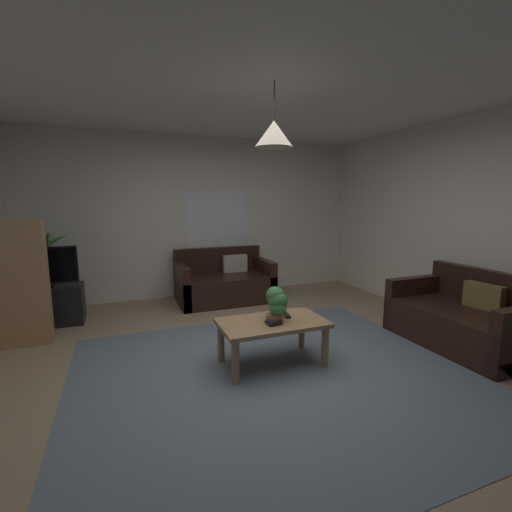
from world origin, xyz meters
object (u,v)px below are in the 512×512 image
(coffee_table, at_px, (272,328))
(bookshelf_corner, at_px, (11,283))
(book_on_table_1, at_px, (274,321))
(tv_stand, at_px, (46,306))
(couch_under_window, at_px, (224,284))
(potted_plant_on_table, at_px, (277,303))
(pendant_lamp, at_px, (274,134))
(book_on_table_0, at_px, (273,323))
(remote_on_table_0, at_px, (286,315))
(tv, at_px, (41,267))
(potted_palm_corner, at_px, (44,274))
(couch_right_side, at_px, (464,321))

(coffee_table, distance_m, bookshelf_corner, 2.88)
(book_on_table_1, relative_size, tv_stand, 0.14)
(couch_under_window, xyz_separation_m, bookshelf_corner, (-2.66, -0.89, 0.44))
(potted_plant_on_table, relative_size, pendant_lamp, 0.61)
(couch_under_window, relative_size, pendant_lamp, 2.59)
(pendant_lamp, bearing_deg, potted_plant_on_table, -47.24)
(book_on_table_0, bearing_deg, remote_on_table_0, 36.40)
(book_on_table_1, bearing_deg, tv_stand, 135.89)
(book_on_table_0, xyz_separation_m, remote_on_table_0, (0.21, 0.16, 0.00))
(couch_under_window, bearing_deg, bookshelf_corner, -161.42)
(book_on_table_0, xyz_separation_m, tv, (-2.26, 2.15, 0.31))
(tv_stand, relative_size, tv, 1.08)
(book_on_table_0, xyz_separation_m, book_on_table_1, (-0.01, -0.02, 0.02))
(tv, relative_size, potted_palm_corner, 0.65)
(tv, xyz_separation_m, bookshelf_corner, (-0.19, -0.63, -0.05))
(remote_on_table_0, height_order, pendant_lamp, pendant_lamp)
(couch_under_window, height_order, pendant_lamp, pendant_lamp)
(remote_on_table_0, height_order, potted_plant_on_table, potted_plant_on_table)
(couch_under_window, distance_m, pendant_lamp, 3.03)
(coffee_table, bearing_deg, bookshelf_corner, 149.73)
(tv, bearing_deg, remote_on_table_0, -38.86)
(couch_right_side, bearing_deg, tv, -118.22)
(potted_palm_corner, bearing_deg, bookshelf_corner, -95.21)
(coffee_table, distance_m, pendant_lamp, 1.82)
(tv, height_order, potted_palm_corner, potted_palm_corner)
(couch_right_side, relative_size, tv, 1.74)
(tv, bearing_deg, couch_right_side, -28.22)
(pendant_lamp, bearing_deg, book_on_table_1, -106.73)
(potted_plant_on_table, relative_size, bookshelf_corner, 0.24)
(tv_stand, distance_m, bookshelf_corner, 0.82)
(tv, height_order, bookshelf_corner, bookshelf_corner)
(remote_on_table_0, relative_size, potted_palm_corner, 0.12)
(tv_stand, distance_m, potted_palm_corner, 0.63)
(remote_on_table_0, bearing_deg, tv, 151.32)
(tv_stand, relative_size, potted_palm_corner, 0.70)
(couch_under_window, bearing_deg, couch_right_side, -53.05)
(tv, xyz_separation_m, potted_palm_corner, (-0.08, 0.56, -0.20))
(book_on_table_1, relative_size, tv, 0.15)
(book_on_table_1, height_order, tv_stand, tv_stand)
(pendant_lamp, bearing_deg, book_on_table_0, -106.87)
(book_on_table_1, distance_m, tv_stand, 3.15)
(couch_right_side, bearing_deg, potted_plant_on_table, -97.92)
(couch_right_side, xyz_separation_m, book_on_table_1, (-2.22, 0.24, 0.21))
(remote_on_table_0, xyz_separation_m, bookshelf_corner, (-2.66, 1.36, 0.26))
(coffee_table, xyz_separation_m, bookshelf_corner, (-2.47, 1.44, 0.34))
(potted_palm_corner, bearing_deg, coffee_table, -48.04)
(remote_on_table_0, relative_size, pendant_lamp, 0.28)
(tv_stand, bearing_deg, bookshelf_corner, -105.93)
(coffee_table, xyz_separation_m, tv, (-2.28, 2.07, 0.40))
(potted_plant_on_table, bearing_deg, book_on_table_0, -139.19)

